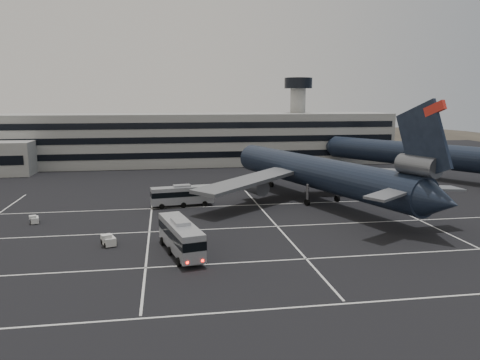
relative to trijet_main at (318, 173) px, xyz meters
name	(u,v)px	position (x,y,z in m)	size (l,w,h in m)	color
ground	(195,238)	(-22.84, -18.56, -5.25)	(260.00, 260.00, 0.00)	black
lane_markings	(202,236)	(-21.89, -17.83, -5.24)	(90.00, 55.62, 0.01)	silver
terminal	(167,140)	(-25.78, 52.58, 1.68)	(125.00, 26.00, 24.00)	gray
hills	(209,160)	(-4.85, 151.44, -17.32)	(352.00, 180.00, 44.00)	#38332B
trijet_main	(318,173)	(0.00, 0.00, 0.00)	(45.20, 56.33, 18.08)	black
trijet_far	(421,154)	(32.43, 22.30, 0.18)	(36.20, 51.89, 18.08)	black
bus_near	(181,235)	(-24.87, -24.44, -3.00)	(5.20, 11.95, 4.11)	#929599
bus_far	(182,195)	(-23.74, 0.46, -3.23)	(10.71, 3.86, 3.70)	#929599
tug_a	(35,220)	(-45.58, -7.17, -4.69)	(1.68, 2.19, 1.25)	silver
tug_b	(109,240)	(-33.62, -19.83, -4.56)	(2.19, 2.74, 1.54)	silver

